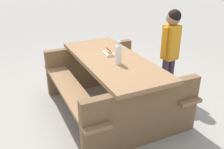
# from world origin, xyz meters

# --- Properties ---
(ground_plane) EXTENTS (30.00, 30.00, 0.00)m
(ground_plane) POSITION_xyz_m (0.00, 0.00, 0.00)
(ground_plane) COLOR gray
(ground_plane) RESTS_ON ground
(picnic_table) EXTENTS (1.95, 1.61, 0.75)m
(picnic_table) POSITION_xyz_m (0.00, 0.00, 0.44)
(picnic_table) COLOR olive
(picnic_table) RESTS_ON ground
(soda_bottle) EXTENTS (0.07, 0.07, 0.28)m
(soda_bottle) POSITION_xyz_m (-0.20, -0.01, 0.88)
(soda_bottle) COLOR silver
(soda_bottle) RESTS_ON picnic_table
(hotdog_tray) EXTENTS (0.18, 0.12, 0.08)m
(hotdog_tray) POSITION_xyz_m (0.14, 0.00, 0.78)
(hotdog_tray) COLOR white
(hotdog_tray) RESTS_ON picnic_table
(child_in_coat) EXTENTS (0.23, 0.31, 1.29)m
(child_in_coat) POSITION_xyz_m (0.13, -0.92, 0.83)
(child_in_coat) COLOR #3F334C
(child_in_coat) RESTS_ON ground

